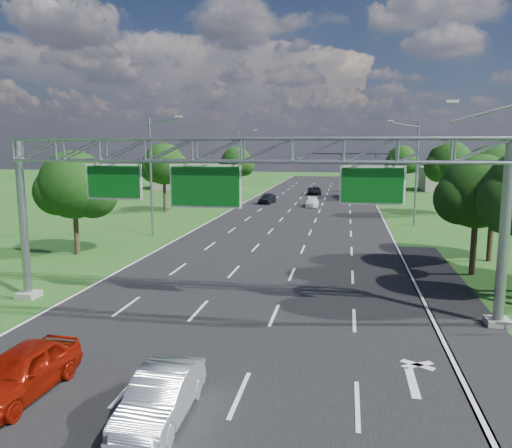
% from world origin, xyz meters
% --- Properties ---
extents(ground, '(220.00, 220.00, 0.00)m').
position_xyz_m(ground, '(0.00, 30.00, 0.00)').
color(ground, '#215519').
rests_on(ground, ground).
extents(road, '(18.00, 180.00, 0.02)m').
position_xyz_m(road, '(0.00, 30.00, 0.00)').
color(road, black).
rests_on(road, ground).
extents(road_flare, '(3.00, 30.00, 0.02)m').
position_xyz_m(road_flare, '(10.20, 14.00, 0.00)').
color(road_flare, black).
rests_on(road_flare, ground).
extents(sign_gantry, '(23.50, 1.00, 9.56)m').
position_xyz_m(sign_gantry, '(0.33, 12.00, 6.89)').
color(sign_gantry, gray).
rests_on(sign_gantry, ground).
extents(traffic_signal, '(12.21, 0.24, 7.00)m').
position_xyz_m(traffic_signal, '(7.48, 65.00, 5.17)').
color(traffic_signal, black).
rests_on(traffic_signal, ground).
extents(streetlight_l_near, '(2.97, 0.22, 10.16)m').
position_xyz_m(streetlight_l_near, '(-11.30, 30.00, 5.58)').
color(streetlight_l_near, gray).
rests_on(streetlight_l_near, ground).
extents(streetlight_l_far, '(2.97, 0.22, 10.16)m').
position_xyz_m(streetlight_l_far, '(-11.30, 65.00, 5.58)').
color(streetlight_l_far, gray).
rests_on(streetlight_l_far, ground).
extents(streetlight_r_mid, '(2.97, 0.22, 10.16)m').
position_xyz_m(streetlight_r_mid, '(11.30, 40.00, 5.58)').
color(streetlight_r_mid, gray).
rests_on(streetlight_r_mid, ground).
extents(tree_verge_la, '(5.76, 4.80, 7.40)m').
position_xyz_m(tree_verge_la, '(-13.92, 22.04, 4.76)').
color(tree_verge_la, '#2D2116').
rests_on(tree_verge_la, ground).
extents(tree_verge_lb, '(5.76, 4.80, 8.06)m').
position_xyz_m(tree_verge_lb, '(-15.92, 45.04, 5.41)').
color(tree_verge_lb, '#2D2116').
rests_on(tree_verge_lb, ground).
extents(tree_verge_lc, '(5.76, 4.80, 7.62)m').
position_xyz_m(tree_verge_lc, '(-12.92, 70.04, 4.98)').
color(tree_verge_lc, '#2D2116').
rests_on(tree_verge_lc, ground).
extents(tree_verge_rd, '(5.76, 4.80, 8.28)m').
position_xyz_m(tree_verge_rd, '(16.08, 48.04, 5.63)').
color(tree_verge_rd, '#2D2116').
rests_on(tree_verge_rd, ground).
extents(tree_verge_re, '(5.76, 4.80, 7.84)m').
position_xyz_m(tree_verge_re, '(14.08, 78.04, 5.20)').
color(tree_verge_re, '#2D2116').
rests_on(tree_verge_re, ground).
extents(building_left, '(14.00, 10.00, 5.00)m').
position_xyz_m(building_left, '(-22.00, 78.00, 2.50)').
color(building_left, gray).
rests_on(building_left, ground).
extents(building_right, '(12.00, 9.00, 4.00)m').
position_xyz_m(building_right, '(24.00, 82.00, 2.00)').
color(building_right, gray).
rests_on(building_right, ground).
extents(red_coupe, '(1.98, 4.58, 1.54)m').
position_xyz_m(red_coupe, '(-4.86, 2.82, 0.77)').
color(red_coupe, maroon).
rests_on(red_coupe, ground).
extents(silver_sedan, '(1.54, 4.27, 1.40)m').
position_xyz_m(silver_sedan, '(-0.09, 2.22, 0.70)').
color(silver_sedan, silver).
rests_on(silver_sedan, ground).
extents(car_queue_a, '(1.74, 4.06, 1.17)m').
position_xyz_m(car_queue_a, '(0.61, 53.71, 0.58)').
color(car_queue_a, white).
rests_on(car_queue_a, ground).
extents(car_queue_b, '(2.53, 4.74, 1.27)m').
position_xyz_m(car_queue_b, '(-0.15, 70.15, 0.63)').
color(car_queue_b, black).
rests_on(car_queue_b, ground).
extents(car_queue_c, '(2.20, 4.31, 1.40)m').
position_xyz_m(car_queue_c, '(-5.61, 56.27, 0.70)').
color(car_queue_c, black).
rests_on(car_queue_c, ground).
extents(box_truck, '(2.99, 8.37, 3.09)m').
position_xyz_m(box_truck, '(6.20, 65.29, 1.48)').
color(box_truck, white).
rests_on(box_truck, ground).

